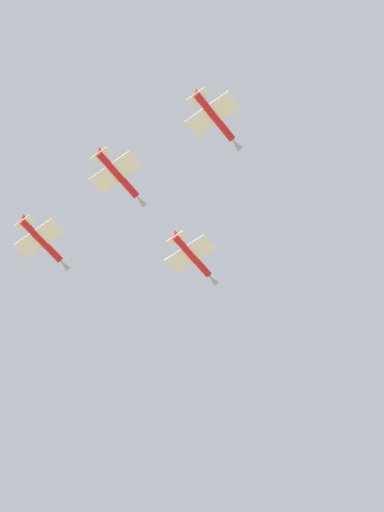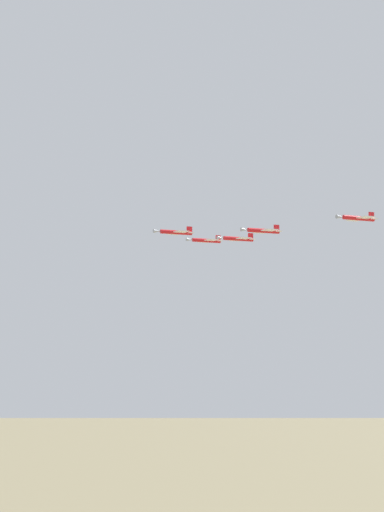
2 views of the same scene
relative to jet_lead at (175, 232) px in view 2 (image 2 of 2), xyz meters
name	(u,v)px [view 2 (image 2 of 2)]	position (x,y,z in m)	size (l,w,h in m)	color
jet_lead	(175,232)	(0.00, 0.00, 0.00)	(10.66, 8.48, 2.34)	red
jet_port_inner	(263,231)	(-5.80, 23.27, -0.77)	(10.66, 8.48, 2.34)	red
jet_starboard_inner	(206,240)	(-23.27, -5.80, 0.63)	(10.66, 8.48, 2.34)	red
jet_port_outer	(238,239)	(-15.99, 9.61, -0.76)	(10.66, 8.48, 2.34)	red
jet_starboard_outer	(358,218)	(-11.60, 46.54, 1.14)	(10.66, 8.48, 2.34)	red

